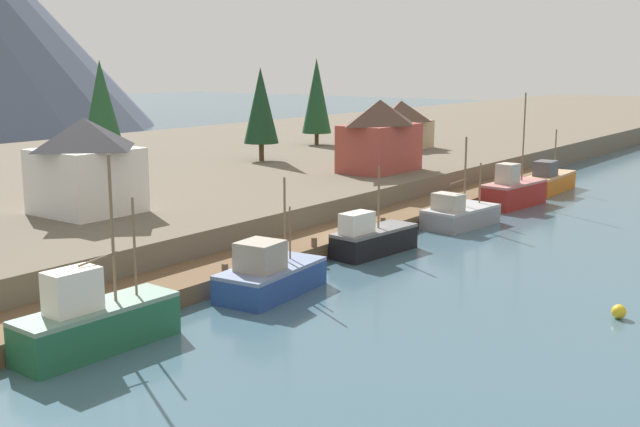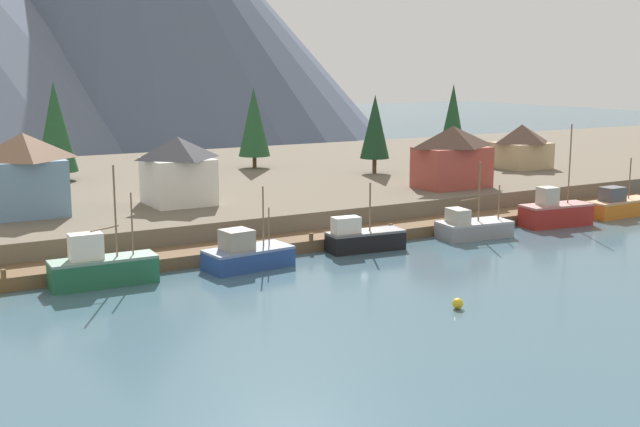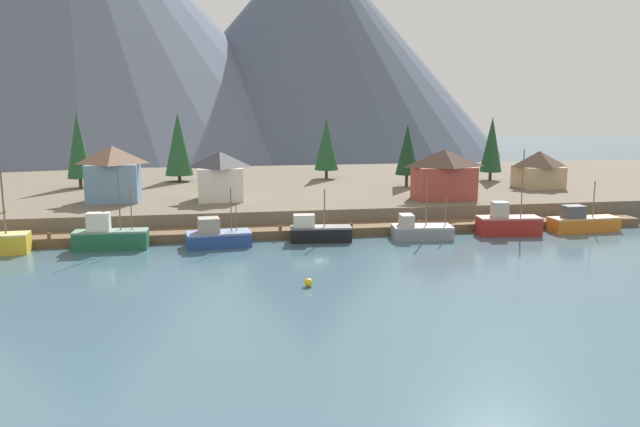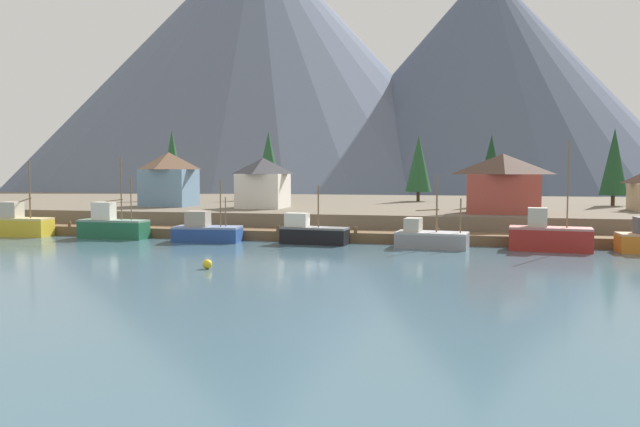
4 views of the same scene
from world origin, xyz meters
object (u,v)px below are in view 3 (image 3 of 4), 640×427
at_px(fishing_boat_orange, 582,222).
at_px(conifer_near_right, 178,144).
at_px(conifer_mid_right, 492,145).
at_px(house_blue, 113,173).
at_px(house_white, 220,175).
at_px(fishing_boat_blue, 217,236).
at_px(conifer_back_left, 78,145).
at_px(conifer_near_left, 326,144).
at_px(conifer_mid_left, 407,150).
at_px(house_tan, 539,169).
at_px(fishing_boat_grey, 420,230).
at_px(fishing_boat_red, 508,224).
at_px(fishing_boat_green, 109,237).
at_px(fishing_boat_black, 319,232).
at_px(house_red, 444,174).
at_px(channel_buoy, 308,282).

relative_size(fishing_boat_orange, conifer_near_right, 0.75).
xyz_separation_m(conifer_near_right, conifer_mid_right, (50.15, -7.51, -0.16)).
bearing_deg(house_blue, house_white, -4.26).
distance_m(fishing_boat_blue, conifer_back_left, 38.64).
bearing_deg(conifer_near_left, fishing_boat_orange, -57.44).
bearing_deg(house_blue, conifer_mid_left, 11.17).
relative_size(conifer_near_left, conifer_mid_left, 1.08).
height_order(house_tan, conifer_near_right, conifer_near_right).
xyz_separation_m(fishing_boat_grey, fishing_boat_red, (10.47, 0.20, 0.34)).
distance_m(fishing_boat_red, house_blue, 48.70).
relative_size(fishing_boat_green, fishing_boat_red, 0.87).
bearing_deg(fishing_boat_black, fishing_boat_grey, 2.78).
bearing_deg(conifer_mid_right, conifer_near_right, 171.48).
distance_m(fishing_boat_green, conifer_mid_right, 63.51).
bearing_deg(house_white, fishing_boat_green, -126.55).
xyz_separation_m(house_red, house_white, (-28.67, 4.54, -0.11)).
bearing_deg(conifer_near_left, channel_buoy, -102.19).
bearing_deg(house_white, fishing_boat_black, -57.26).
relative_size(house_red, conifer_near_right, 0.72).
relative_size(fishing_boat_blue, house_white, 1.09).
xyz_separation_m(house_red, conifer_mid_right, (15.33, 18.69, 2.53)).
relative_size(fishing_boat_green, house_red, 1.07).
bearing_deg(conifer_back_left, channel_buoy, -61.25).
height_order(fishing_boat_red, conifer_near_right, conifer_near_right).
relative_size(house_red, house_white, 1.26).
relative_size(fishing_boat_orange, conifer_near_left, 0.82).
height_order(house_white, channel_buoy, house_white).
xyz_separation_m(house_blue, conifer_mid_right, (57.36, 13.15, 2.22)).
height_order(fishing_boat_orange, conifer_near_right, conifer_near_right).
height_order(fishing_boat_green, conifer_back_left, conifer_back_left).
xyz_separation_m(fishing_boat_orange, channel_buoy, (-35.19, -16.78, -0.73)).
distance_m(fishing_boat_orange, house_blue, 57.63).
relative_size(fishing_boat_blue, house_blue, 0.97).
bearing_deg(fishing_boat_blue, conifer_back_left, 115.41).
bearing_deg(fishing_boat_orange, conifer_mid_left, 116.49).
distance_m(fishing_boat_grey, conifer_near_right, 47.58).
bearing_deg(house_white, conifer_near_left, 49.68).
height_order(fishing_boat_red, house_white, fishing_boat_red).
bearing_deg(conifer_mid_left, conifer_mid_right, 17.34).
bearing_deg(fishing_boat_blue, fishing_boat_black, -3.09).
bearing_deg(house_red, fishing_boat_red, -74.06).
bearing_deg(fishing_boat_orange, conifer_near_right, 140.06).
distance_m(house_red, conifer_near_left, 27.95).
bearing_deg(channel_buoy, house_red, 51.47).
bearing_deg(house_red, fishing_boat_green, -164.55).
bearing_deg(house_white, fishing_boat_blue, -92.64).
height_order(fishing_boat_black, fishing_boat_grey, fishing_boat_grey).
xyz_separation_m(house_blue, conifer_back_left, (-6.98, 15.11, 2.64)).
xyz_separation_m(fishing_boat_black, fishing_boat_grey, (11.35, -0.52, -0.12)).
relative_size(fishing_boat_green, fishing_boat_blue, 1.23).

